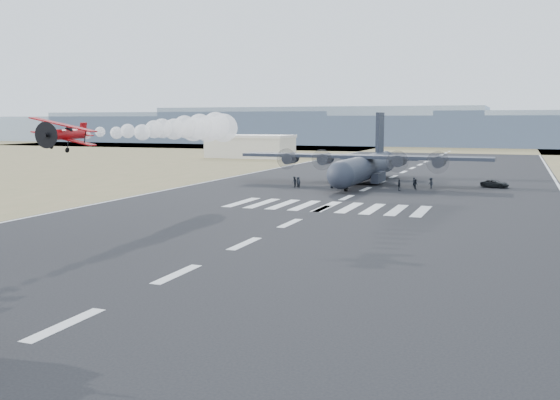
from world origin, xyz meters
The scene contains 20 objects.
ground centered at (0.00, 0.00, 0.00)m, with size 500.00×500.00×0.00m, color black.
scrub_far centered at (0.00, 230.00, 0.00)m, with size 500.00×80.00×0.00m, color olive.
runway_markings centered at (0.00, 60.00, 0.01)m, with size 60.00×260.00×0.01m, color silver, non-canonical shape.
ridge_seg_a centered at (-195.00, 260.00, 6.50)m, with size 150.00×50.00×13.00m, color #7F90A1.
ridge_seg_b centered at (-130.00, 260.00, 7.50)m, with size 150.00×50.00×15.00m, color #7F90A1.
ridge_seg_c centered at (-65.00, 260.00, 8.50)m, with size 150.00×50.00×17.00m, color #7F90A1.
ridge_seg_d centered at (0.00, 260.00, 6.50)m, with size 150.00×50.00×13.00m, color #7F90A1.
hangar_left centered at (-52.00, 145.00, 3.41)m, with size 24.50×14.50×6.70m.
aerobatic_biplane centered at (-14.11, 17.55, 9.91)m, with size 6.17×5.58×2.92m.
smoke_trail centered at (-15.05, 45.01, 10.15)m, with size 3.92×33.67×3.92m.
transport_aircraft centered at (-2.18, 80.83, 3.23)m, with size 43.20×35.64×12.53m.
support_vehicle centered at (19.45, 82.01, 0.63)m, with size 2.08×4.51×1.25m, color black.
crew_a centered at (-10.70, 69.90, 0.91)m, with size 0.66×0.54×1.82m, color black.
crew_b centered at (-11.67, 70.39, 0.91)m, with size 0.88×0.54×1.81m, color black.
crew_c centered at (9.70, 76.81, 0.88)m, with size 1.14×0.53×1.77m, color black.
crew_d centered at (5.49, 71.46, 0.91)m, with size 1.06×0.54×1.82m, color black.
crew_e centered at (-5.48, 71.18, 0.85)m, with size 0.84×0.51×1.71m, color black.
crew_f centered at (-11.49, 71.67, 0.81)m, with size 1.50×0.49×1.62m, color black.
crew_g centered at (6.92, 77.36, 0.83)m, with size 0.60×0.50×1.66m, color black.
crew_h centered at (7.54, 74.97, 0.80)m, with size 0.78×0.48×1.61m, color black.
Camera 1 is at (22.57, -26.46, 11.05)m, focal length 40.00 mm.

